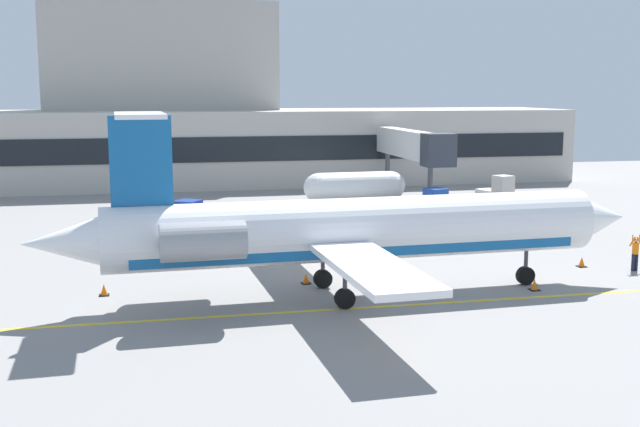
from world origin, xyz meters
name	(u,v)px	position (x,y,z in m)	size (l,w,h in m)	color
ground	(345,299)	(0.00, 0.00, -0.05)	(120.00, 120.00, 0.11)	gray
terminal_building	(229,123)	(-0.37, 47.18, 6.12)	(65.40, 14.10, 18.25)	#B7B2A8
jet_bridge_west	(412,145)	(13.99, 31.28, 4.70)	(2.40, 16.05, 6.09)	silver
regional_jet	(347,230)	(0.13, 0.21, 3.16)	(28.87, 20.82, 8.59)	white
baggage_tug	(196,217)	(-5.59, 19.45, 0.93)	(4.08, 3.47, 2.04)	#19389E
pushback_tractor	(498,191)	(20.29, 27.16, 1.05)	(2.64, 3.73, 2.39)	silver
belt_loader	(430,202)	(12.49, 22.64, 0.96)	(2.48, 4.28, 2.11)	#1E4CB2
fuel_tank	(355,187)	(8.01, 28.34, 1.55)	(8.70, 2.66, 2.79)	white
marshaller	(635,252)	(16.45, 2.08, 0.99)	(0.83, 0.34, 1.95)	#191E33
safety_cone_alpha	(582,262)	(14.20, 3.53, 0.25)	(0.47, 0.47, 0.55)	orange
safety_cone_bravo	(104,290)	(-10.92, 2.87, 0.25)	(0.47, 0.47, 0.55)	orange
safety_cone_charlie	(534,285)	(9.27, -0.56, 0.25)	(0.47, 0.47, 0.55)	orange
safety_cone_delta	(306,279)	(-1.22, 3.08, 0.25)	(0.47, 0.47, 0.55)	orange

